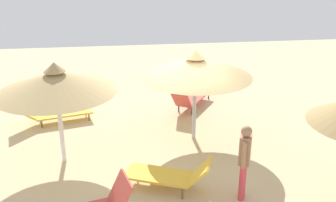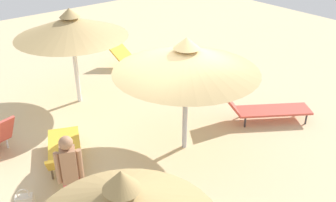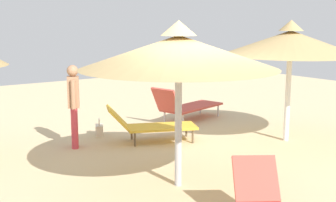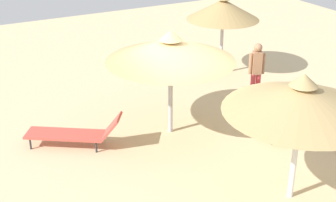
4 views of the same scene
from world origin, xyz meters
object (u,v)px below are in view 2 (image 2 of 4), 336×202
Objects in this scene: lounge_chair_center at (139,62)px; person_standing_near_right at (70,175)px; lounge_chair_far_left at (64,151)px; parasol_umbrella_front at (186,60)px; lounge_chair_near_left at (263,109)px; parasol_umbrella_far_right at (71,27)px; handbag at (24,201)px.

person_standing_near_right reaches higher than lounge_chair_center.
lounge_chair_center is at bearing -52.52° from lounge_chair_far_left.
parasol_umbrella_front is 1.27× the size of lounge_chair_center.
parasol_umbrella_front reaches higher than lounge_chair_near_left.
parasol_umbrella_far_right is 4.45m from handbag.
lounge_chair_near_left is at bearing -99.24° from parasol_umbrella_front.
parasol_umbrella_front is at bearing 80.76° from lounge_chair_near_left.
parasol_umbrella_front is 3.07m from person_standing_near_right.
lounge_chair_near_left is 4.71m from lounge_chair_far_left.
parasol_umbrella_front is 1.52× the size of lounge_chair_far_left.
parasol_umbrella_far_right is 3.32m from lounge_chair_far_left.
handbag is (0.82, 0.58, -0.80)m from person_standing_near_right.
parasol_umbrella_far_right reaches higher than lounge_chair_near_left.
parasol_umbrella_far_right is 4.50m from person_standing_near_right.
parasol_umbrella_front is 3.48m from parasol_umbrella_far_right.
lounge_chair_center is 1.41× the size of person_standing_near_right.
lounge_chair_near_left reaches higher than handbag.
lounge_chair_near_left is 0.91× the size of lounge_chair_center.
parasol_umbrella_front reaches higher than lounge_chair_center.
lounge_chair_far_left is (-2.41, 1.55, -1.68)m from parasol_umbrella_far_right.
lounge_chair_near_left is at bearing -88.88° from person_standing_near_right.
lounge_chair_near_left is (-3.75, -2.96, -1.70)m from parasol_umbrella_far_right.
lounge_chair_far_left is at bearing 67.09° from parasol_umbrella_front.
lounge_chair_near_left is at bearing -97.32° from handbag.
lounge_chair_near_left is at bearing -141.66° from parasol_umbrella_far_right.
lounge_chair_center is at bearing 7.93° from lounge_chair_near_left.
lounge_chair_near_left reaches higher than lounge_chair_center.
lounge_chair_far_left is at bearing 73.49° from lounge_chair_near_left.
handbag is (-0.62, 1.08, -0.24)m from lounge_chair_far_left.
parasol_umbrella_front is at bearing -80.87° from person_standing_near_right.
parasol_umbrella_far_right reaches higher than lounge_chair_far_left.
handbag is (-3.03, 2.64, -1.91)m from parasol_umbrella_far_right.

